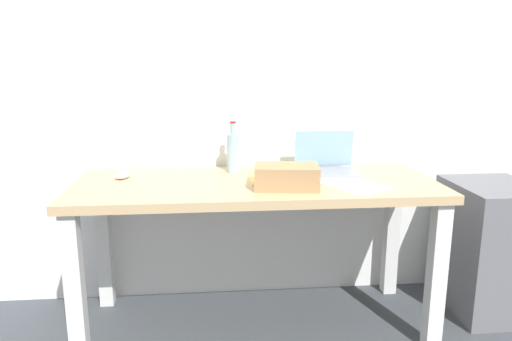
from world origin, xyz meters
name	(u,v)px	position (x,y,z in m)	size (l,w,h in m)	color
ground_plane	(256,323)	(0.00, 0.00, 0.00)	(8.00, 8.00, 0.00)	#42474C
back_wall	(249,56)	(0.00, 0.39, 1.30)	(5.20, 0.08, 2.60)	white
desk	(256,203)	(0.00, 0.00, 0.62)	(1.67, 0.66, 0.73)	tan
laptop_right	(327,165)	(0.36, 0.12, 0.77)	(0.30, 0.26, 0.21)	gray
beer_bottle	(233,152)	(-0.10, 0.20, 0.83)	(0.06, 0.06, 0.26)	#99B7C1
computer_mouse	(123,175)	(-0.62, 0.10, 0.75)	(0.06, 0.10, 0.03)	silver
cardboard_box	(287,176)	(0.12, -0.13, 0.78)	(0.28, 0.19, 0.10)	tan
paper_sheet_near_back	(271,177)	(0.08, 0.07, 0.73)	(0.21, 0.30, 0.00)	#F4E06B
paper_sheet_front_right	(353,185)	(0.42, -0.12, 0.73)	(0.21, 0.30, 0.00)	white
filing_cabinet	(490,248)	(1.21, 0.05, 0.34)	(0.40, 0.48, 0.67)	slate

